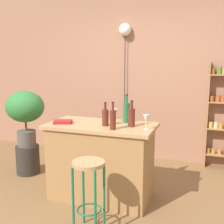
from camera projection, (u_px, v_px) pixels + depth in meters
name	position (u px, v px, depth m)	size (l,w,h in m)	color
ground	(92.00, 208.00, 3.16)	(12.00, 12.00, 0.00)	brown
back_wall	(137.00, 76.00, 4.72)	(6.40, 0.10, 2.80)	#9E6B51
kitchen_counter	(101.00, 161.00, 3.36)	(1.28, 0.67, 0.91)	#9E7042
bar_stool	(89.00, 181.00, 2.63)	(0.31, 0.31, 0.72)	#196642
spice_shelf	(219.00, 112.00, 4.24)	(0.36, 0.16, 1.65)	#9E7042
plant_stool	(28.00, 159.00, 4.12)	(0.34, 0.34, 0.42)	#2D2823
potted_plant	(25.00, 110.00, 3.99)	(0.56, 0.50, 0.81)	#514C47
bottle_olive_oil	(132.00, 117.00, 3.14)	(0.08, 0.08, 0.30)	#5B2319
bottle_vinegar	(113.00, 119.00, 3.00)	(0.07, 0.07, 0.31)	#5B2319
bottle_wine_red	(105.00, 117.00, 3.18)	(0.08, 0.08, 0.27)	#5B2319
bottle_soda_blue	(126.00, 112.00, 3.34)	(0.08, 0.08, 0.34)	#236638
wine_glass_left	(115.00, 113.00, 3.37)	(0.07, 0.07, 0.16)	silver
wine_glass_center	(146.00, 119.00, 2.99)	(0.07, 0.07, 0.16)	silver
cookbook	(63.00, 122.00, 3.32)	(0.21, 0.15, 0.04)	maroon
pendant_globe_light	(125.00, 32.00, 4.55)	(0.20, 0.20, 2.25)	black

